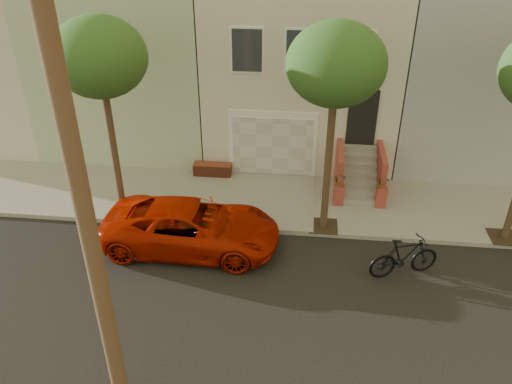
# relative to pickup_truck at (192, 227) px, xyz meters

# --- Properties ---
(ground) EXTENTS (90.00, 90.00, 0.00)m
(ground) POSITION_rel_pickup_truck_xyz_m (2.90, -2.58, -0.72)
(ground) COLOR black
(ground) RESTS_ON ground
(sidewalk) EXTENTS (40.00, 3.70, 0.15)m
(sidewalk) POSITION_rel_pickup_truck_xyz_m (2.90, 2.77, -0.64)
(sidewalk) COLOR gray
(sidewalk) RESTS_ON ground
(house_row) EXTENTS (33.10, 11.70, 7.00)m
(house_row) POSITION_rel_pickup_truck_xyz_m (2.90, 8.61, 2.93)
(house_row) COLOR beige
(house_row) RESTS_ON sidewalk
(tree_left) EXTENTS (2.70, 2.57, 6.30)m
(tree_left) POSITION_rel_pickup_truck_xyz_m (-2.60, 1.32, 4.54)
(tree_left) COLOR #2D2116
(tree_left) RESTS_ON sidewalk
(tree_mid) EXTENTS (2.70, 2.57, 6.30)m
(tree_mid) POSITION_rel_pickup_truck_xyz_m (3.90, 1.32, 4.54)
(tree_mid) COLOR #2D2116
(tree_mid) RESTS_ON sidewalk
(pickup_truck) EXTENTS (5.21, 2.46, 1.44)m
(pickup_truck) POSITION_rel_pickup_truck_xyz_m (0.00, 0.00, 0.00)
(pickup_truck) COLOR #A41300
(pickup_truck) RESTS_ON ground
(motorcycle) EXTENTS (2.10, 1.21, 1.22)m
(motorcycle) POSITION_rel_pickup_truck_xyz_m (6.07, -0.64, -0.11)
(motorcycle) COLOR black
(motorcycle) RESTS_ON ground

